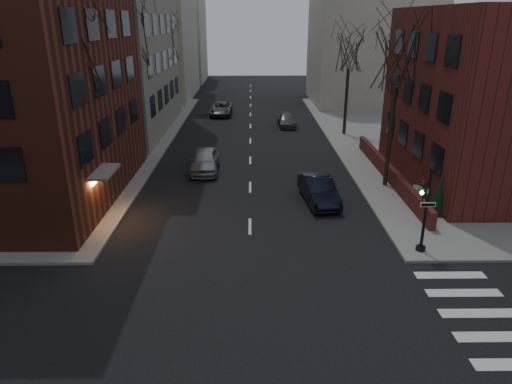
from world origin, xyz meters
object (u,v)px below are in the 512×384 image
tree_left_a (74,57)px  streetlamp_far (176,77)px  traffic_signal (424,216)px  car_lane_silver (205,160)px  car_lane_far (221,109)px  sandwich_board (417,192)px  car_lane_gray (287,120)px  tree_right_b (350,51)px  tree_left_c (166,42)px  tree_right_a (398,59)px  parked_sedan (319,190)px  tree_left_b (132,38)px  evergreen_shrub (441,194)px  streetlamp_near (133,111)px

tree_left_a → streetlamp_far: bearing=88.8°
traffic_signal → car_lane_silver: (-11.19, 12.35, -1.09)m
car_lane_far → sandwich_board: bearing=-61.7°
traffic_signal → car_lane_gray: traffic_signal is taller
tree_right_b → tree_left_c: bearing=155.6°
tree_left_a → tree_right_b: tree_left_a is taller
tree_left_c → tree_right_b: 19.34m
traffic_signal → tree_right_b: size_ratio=0.44×
tree_right_b → tree_right_a: bearing=-90.0°
car_lane_gray → sandwich_board: (6.31, -20.39, -0.05)m
parked_sedan → tree_right_a: bearing=22.2°
tree_right_b → car_lane_silver: (-12.05, -10.66, -6.77)m
tree_left_b → evergreen_shrub: size_ratio=4.82×
traffic_signal → tree_right_b: tree_right_b is taller
streetlamp_far → parked_sedan: size_ratio=1.35×
tree_left_b → streetlamp_near: 6.18m
streetlamp_near → sandwich_board: streetlamp_near is taller
traffic_signal → evergreen_shrub: size_ratio=1.79×
streetlamp_near → streetlamp_far: same height
evergreen_shrub → car_lane_gray: bearing=106.7°
tree_left_c → tree_right_b: (17.60, -8.00, -0.44)m
tree_right_b → car_lane_far: (-12.13, 9.72, -6.87)m
traffic_signal → tree_left_a: bearing=163.4°
tree_left_a → evergreen_shrub: bearing=-2.0°
tree_left_a → tree_left_b: (0.00, 12.00, 0.44)m
car_lane_far → evergreen_shrub: 31.60m
car_lane_gray → car_lane_far: (-7.05, 5.81, 0.10)m
tree_left_c → evergreen_shrub: (19.30, -26.68, -6.76)m
streetlamp_near → sandwich_board: size_ratio=7.57×
streetlamp_near → streetlamp_far: size_ratio=1.00×
tree_left_a → tree_left_b: tree_left_b is taller
tree_left_b → parked_sedan: (12.88, -10.61, -8.15)m
tree_right_a → car_lane_silver: tree_right_a is taller
tree_left_a → tree_right_a: 18.05m
streetlamp_far → tree_left_a: bearing=-91.2°
tree_right_a → tree_right_b: 14.01m
tree_right_a → sandwich_board: size_ratio=11.72×
tree_right_a → parked_sedan: size_ratio=2.09×
traffic_signal → sandwich_board: 6.99m
traffic_signal → sandwich_board: traffic_signal is taller
tree_left_b → parked_sedan: bearing=-39.5°
tree_left_b → parked_sedan: tree_left_b is taller
tree_right_b → streetlamp_far: tree_right_b is taller
tree_right_a → streetlamp_far: size_ratio=1.55×
traffic_signal → tree_left_c: bearing=118.4°
streetlamp_far → sandwich_board: (18.23, -26.47, -3.67)m
car_lane_silver → parked_sedan: bearing=-40.1°
traffic_signal → streetlamp_near: (-16.14, 13.01, 2.33)m
car_lane_far → parked_sedan: bearing=-73.0°
streetlamp_far → sandwich_board: size_ratio=7.57×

